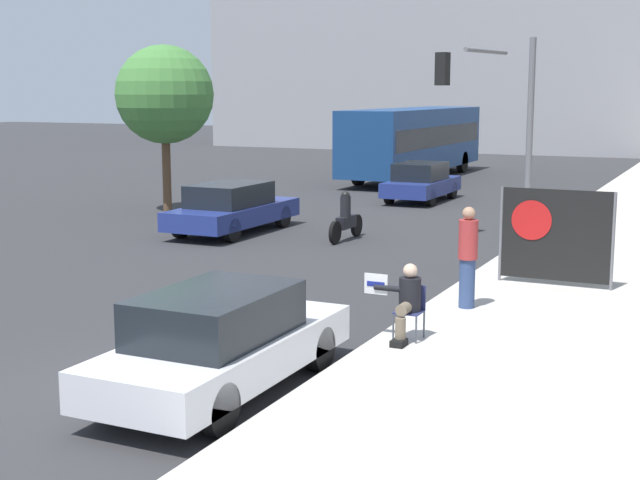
{
  "coord_description": "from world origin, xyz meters",
  "views": [
    {
      "loc": [
        7.0,
        -9.18,
        3.9
      ],
      "look_at": [
        -0.36,
        6.34,
        1.03
      ],
      "focal_mm": 50.0,
      "sensor_mm": 36.0,
      "label": 1
    }
  ],
  "objects": [
    {
      "name": "protest_banner",
      "position": [
        3.79,
        8.34,
        1.13
      ],
      "size": [
        2.23,
        0.06,
        1.9
      ],
      "color": "slate",
      "rests_on": "sidewalk_curb"
    },
    {
      "name": "traffic_light_pole",
      "position": [
        1.3,
        13.02,
        3.55
      ],
      "size": [
        2.63,
        2.4,
        5.07
      ],
      "color": "slate",
      "rests_on": "sidewalk_curb"
    },
    {
      "name": "jogger_on_sidewalk",
      "position": [
        2.77,
        5.81,
        1.05
      ],
      "size": [
        0.34,
        0.34,
        1.8
      ],
      "rotation": [
        0.0,
        0.0,
        2.85
      ],
      "color": "#334775",
      "rests_on": "sidewalk_curb"
    },
    {
      "name": "seated_protester",
      "position": [
        2.52,
        3.38,
        0.75
      ],
      "size": [
        0.92,
        0.77,
        1.18
      ],
      "rotation": [
        0.0,
        0.0,
        0.22
      ],
      "color": "#474C56",
      "rests_on": "sidewalk_curb"
    },
    {
      "name": "car_on_road_nearest",
      "position": [
        -5.76,
        12.01,
        0.7
      ],
      "size": [
        1.82,
        4.64,
        1.4
      ],
      "color": "navy",
      "rests_on": "ground_plane"
    },
    {
      "name": "street_tree_near_curb",
      "position": [
        -10.0,
        14.96,
        3.8
      ],
      "size": [
        3.18,
        3.18,
        5.4
      ],
      "color": "brown",
      "rests_on": "ground_plane"
    },
    {
      "name": "parked_car_curbside",
      "position": [
        1.05,
        0.38,
        0.7
      ],
      "size": [
        1.7,
        4.33,
        1.39
      ],
      "color": "silver",
      "rests_on": "ground_plane"
    },
    {
      "name": "sidewalk_curb",
      "position": [
        4.19,
        15.0,
        0.06
      ],
      "size": [
        4.35,
        90.0,
        0.13
      ],
      "primitive_type": "cube",
      "color": "beige",
      "rests_on": "ground_plane"
    },
    {
      "name": "ground_plane",
      "position": [
        0.0,
        0.0,
        0.0
      ],
      "size": [
        160.0,
        160.0,
        0.0
      ],
      "primitive_type": "plane",
      "color": "#303033"
    },
    {
      "name": "city_bus_on_road",
      "position": [
        -6.45,
        29.2,
        1.82
      ],
      "size": [
        2.59,
        12.3,
        3.15
      ],
      "color": "navy",
      "rests_on": "ground_plane"
    },
    {
      "name": "motorcycle_on_road",
      "position": [
        -2.39,
        12.23,
        0.56
      ],
      "size": [
        0.28,
        2.03,
        1.32
      ],
      "color": "black",
      "rests_on": "ground_plane"
    },
    {
      "name": "car_on_road_midblock",
      "position": [
        -3.36,
        21.17,
        0.7
      ],
      "size": [
        1.72,
        4.11,
        1.4
      ],
      "color": "navy",
      "rests_on": "ground_plane"
    }
  ]
}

